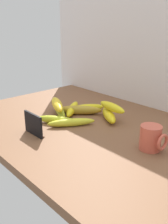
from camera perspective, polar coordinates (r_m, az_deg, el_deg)
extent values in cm
cube|color=brown|center=(107.74, 0.15, -3.31)|extent=(110.00, 76.00, 3.00)
cube|color=silver|center=(128.76, 13.60, 15.42)|extent=(130.00, 2.00, 70.00)
cube|color=black|center=(97.44, -11.20, -2.68)|extent=(11.00, 0.80, 8.40)
cube|color=#8A5E45|center=(99.35, -10.65, -4.64)|extent=(9.90, 1.20, 0.60)
cylinder|color=#CD5640|center=(88.01, 14.54, -5.53)|extent=(7.11, 7.11, 8.37)
torus|color=#CD5640|center=(85.92, 17.06, -6.44)|extent=(1.00, 5.69, 5.69)
ellipsoid|color=yellow|center=(119.14, -2.58, 0.71)|extent=(14.98, 17.59, 3.57)
ellipsoid|color=gold|center=(106.73, -5.99, -1.78)|extent=(17.13, 12.69, 3.45)
ellipsoid|color=yellow|center=(111.01, 5.53, -0.69)|extent=(16.45, 13.07, 4.17)
ellipsoid|color=#A6B826|center=(116.30, -5.33, 0.07)|extent=(16.68, 10.75, 3.30)
ellipsoid|color=#AA8825|center=(116.81, -1.08, 0.46)|extent=(17.50, 17.21, 4.11)
ellipsoid|color=gold|center=(104.18, -2.84, -2.32)|extent=(12.70, 18.34, 3.21)
ellipsoid|color=yellow|center=(119.47, 0.37, 0.84)|extent=(11.15, 17.35, 3.78)
ellipsoid|color=yellow|center=(114.59, -5.98, 1.71)|extent=(17.76, 11.77, 4.12)
ellipsoid|color=yellow|center=(109.36, 6.22, 1.10)|extent=(15.75, 5.74, 3.51)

